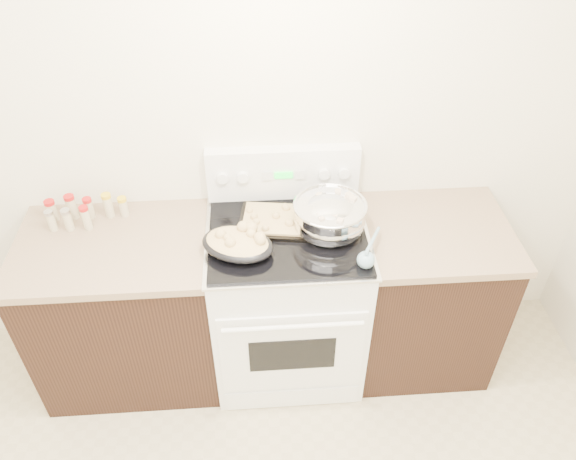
{
  "coord_description": "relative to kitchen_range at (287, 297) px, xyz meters",
  "views": [
    {
      "loc": [
        0.21,
        -0.61,
        2.66
      ],
      "look_at": [
        0.35,
        1.37,
        1.0
      ],
      "focal_mm": 35.0,
      "sensor_mm": 36.0,
      "label": 1
    }
  ],
  "objects": [
    {
      "name": "room_shell",
      "position": [
        -0.35,
        -1.42,
        1.21
      ],
      "size": [
        4.1,
        3.6,
        2.75
      ],
      "color": "white",
      "rests_on": "ground"
    },
    {
      "name": "counter_left",
      "position": [
        -0.83,
        0.01,
        -0.03
      ],
      "size": [
        0.93,
        0.67,
        0.92
      ],
      "color": "black",
      "rests_on": "ground"
    },
    {
      "name": "counter_right",
      "position": [
        0.73,
        0.01,
        -0.03
      ],
      "size": [
        0.73,
        0.67,
        0.92
      ],
      "color": "black",
      "rests_on": "ground"
    },
    {
      "name": "kitchen_range",
      "position": [
        0.0,
        0.0,
        0.0
      ],
      "size": [
        0.78,
        0.73,
        1.22
      ],
      "color": "white",
      "rests_on": "ground"
    },
    {
      "name": "mixing_bowl",
      "position": [
        0.2,
        -0.0,
        0.53
      ],
      "size": [
        0.41,
        0.41,
        0.2
      ],
      "color": "silver",
      "rests_on": "kitchen_range"
    },
    {
      "name": "roasting_pan",
      "position": [
        -0.23,
        -0.12,
        0.5
      ],
      "size": [
        0.4,
        0.35,
        0.12
      ],
      "color": "black",
      "rests_on": "kitchen_range"
    },
    {
      "name": "baking_sheet",
      "position": [
        -0.03,
        0.07,
        0.47
      ],
      "size": [
        0.43,
        0.33,
        0.06
      ],
      "color": "black",
      "rests_on": "kitchen_range"
    },
    {
      "name": "wooden_spoon",
      "position": [
        -0.16,
        0.01,
        0.46
      ],
      "size": [
        0.17,
        0.24,
        0.04
      ],
      "color": "#AF7450",
      "rests_on": "kitchen_range"
    },
    {
      "name": "blue_ladle",
      "position": [
        0.34,
        -0.24,
        0.49
      ],
      "size": [
        0.15,
        0.26,
        0.1
      ],
      "color": "#789FB4",
      "rests_on": "kitchen_range"
    },
    {
      "name": "spice_jars",
      "position": [
        -0.99,
        0.18,
        0.49
      ],
      "size": [
        0.39,
        0.14,
        0.13
      ],
      "color": "#BFB28C",
      "rests_on": "counter_left"
    }
  ]
}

